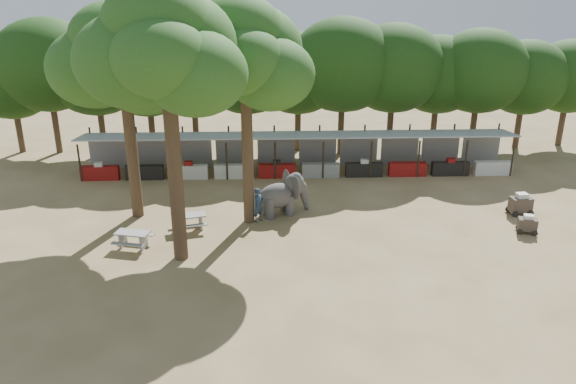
{
  "coord_description": "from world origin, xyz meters",
  "views": [
    {
      "loc": [
        -2.01,
        -21.08,
        11.95
      ],
      "look_at": [
        -1.0,
        5.0,
        2.0
      ],
      "focal_mm": 35.0,
      "sensor_mm": 36.0,
      "label": 1
    }
  ],
  "objects_px": {
    "elephant": "(283,194)",
    "cart_back": "(521,204)",
    "yard_tree_left": "(121,60)",
    "yard_tree_back": "(242,55)",
    "handler": "(258,205)",
    "cart_front": "(528,224)",
    "picnic_table_near": "(133,238)",
    "picnic_table_far": "(190,220)",
    "yard_tree_center": "(163,51)"
  },
  "relations": [
    {
      "from": "elephant",
      "to": "cart_back",
      "type": "distance_m",
      "value": 12.8
    },
    {
      "from": "yard_tree_center",
      "to": "yard_tree_back",
      "type": "distance_m",
      "value": 5.04
    },
    {
      "from": "yard_tree_left",
      "to": "handler",
      "type": "relative_size",
      "value": 6.04
    },
    {
      "from": "yard_tree_center",
      "to": "cart_front",
      "type": "xyz_separation_m",
      "value": [
        17.09,
        1.86,
        -8.73
      ]
    },
    {
      "from": "handler",
      "to": "picnic_table_far",
      "type": "xyz_separation_m",
      "value": [
        -3.47,
        -0.9,
        -0.39
      ]
    },
    {
      "from": "cart_front",
      "to": "yard_tree_back",
      "type": "bearing_deg",
      "value": -172.22
    },
    {
      "from": "yard_tree_back",
      "to": "yard_tree_center",
      "type": "bearing_deg",
      "value": -126.86
    },
    {
      "from": "yard_tree_left",
      "to": "yard_tree_back",
      "type": "distance_m",
      "value": 6.09
    },
    {
      "from": "yard_tree_back",
      "to": "elephant",
      "type": "bearing_deg",
      "value": 21.85
    },
    {
      "from": "picnic_table_far",
      "to": "cart_front",
      "type": "relative_size",
      "value": 1.69
    },
    {
      "from": "yard_tree_back",
      "to": "cart_front",
      "type": "xyz_separation_m",
      "value": [
        14.09,
        -2.15,
        -8.07
      ]
    },
    {
      "from": "cart_back",
      "to": "yard_tree_back",
      "type": "bearing_deg",
      "value": 174.99
    },
    {
      "from": "yard_tree_center",
      "to": "cart_back",
      "type": "height_order",
      "value": "yard_tree_center"
    },
    {
      "from": "yard_tree_back",
      "to": "cart_front",
      "type": "height_order",
      "value": "yard_tree_back"
    },
    {
      "from": "handler",
      "to": "cart_back",
      "type": "xyz_separation_m",
      "value": [
        14.11,
        0.42,
        -0.32
      ]
    },
    {
      "from": "picnic_table_near",
      "to": "cart_back",
      "type": "bearing_deg",
      "value": 23.03
    },
    {
      "from": "yard_tree_left",
      "to": "picnic_table_far",
      "type": "xyz_separation_m",
      "value": [
        3.16,
        -2.09,
        -7.68
      ]
    },
    {
      "from": "yard_tree_center",
      "to": "yard_tree_left",
      "type": "bearing_deg",
      "value": 120.96
    },
    {
      "from": "picnic_table_near",
      "to": "cart_back",
      "type": "height_order",
      "value": "cart_back"
    },
    {
      "from": "handler",
      "to": "picnic_table_near",
      "type": "xyz_separation_m",
      "value": [
        -5.9,
        -2.86,
        -0.39
      ]
    },
    {
      "from": "yard_tree_left",
      "to": "elephant",
      "type": "distance_m",
      "value": 10.66
    },
    {
      "from": "elephant",
      "to": "cart_back",
      "type": "relative_size",
      "value": 2.32
    },
    {
      "from": "cart_back",
      "to": "yard_tree_center",
      "type": "bearing_deg",
      "value": -172.49
    },
    {
      "from": "yard_tree_left",
      "to": "yard_tree_back",
      "type": "height_order",
      "value": "yard_tree_back"
    },
    {
      "from": "elephant",
      "to": "cart_front",
      "type": "height_order",
      "value": "elephant"
    },
    {
      "from": "elephant",
      "to": "yard_tree_back",
      "type": "bearing_deg",
      "value": -179.79
    },
    {
      "from": "elephant",
      "to": "picnic_table_near",
      "type": "distance_m",
      "value": 8.21
    },
    {
      "from": "picnic_table_far",
      "to": "cart_front",
      "type": "bearing_deg",
      "value": -18.52
    },
    {
      "from": "yard_tree_center",
      "to": "handler",
      "type": "distance_m",
      "value": 9.82
    },
    {
      "from": "yard_tree_left",
      "to": "handler",
      "type": "distance_m",
      "value": 9.92
    },
    {
      "from": "elephant",
      "to": "picnic_table_far",
      "type": "relative_size",
      "value": 1.58
    },
    {
      "from": "elephant",
      "to": "picnic_table_far",
      "type": "xyz_separation_m",
      "value": [
        -4.81,
        -1.88,
        -0.6
      ]
    },
    {
      "from": "yard_tree_back",
      "to": "picnic_table_far",
      "type": "distance_m",
      "value": 8.58
    },
    {
      "from": "cart_front",
      "to": "picnic_table_far",
      "type": "bearing_deg",
      "value": -167.13
    },
    {
      "from": "yard_tree_left",
      "to": "picnic_table_near",
      "type": "xyz_separation_m",
      "value": [
        0.73,
        -4.05,
        -7.68
      ]
    },
    {
      "from": "yard_tree_back",
      "to": "picnic_table_far",
      "type": "bearing_deg",
      "value": -159.03
    },
    {
      "from": "yard_tree_back",
      "to": "picnic_table_far",
      "type": "height_order",
      "value": "yard_tree_back"
    },
    {
      "from": "picnic_table_far",
      "to": "yard_tree_back",
      "type": "bearing_deg",
      "value": 6.03
    },
    {
      "from": "yard_tree_left",
      "to": "yard_tree_center",
      "type": "height_order",
      "value": "yard_tree_center"
    },
    {
      "from": "handler",
      "to": "cart_back",
      "type": "distance_m",
      "value": 14.12
    },
    {
      "from": "picnic_table_near",
      "to": "handler",
      "type": "bearing_deg",
      "value": 39.61
    },
    {
      "from": "yard_tree_left",
      "to": "elephant",
      "type": "relative_size",
      "value": 3.65
    },
    {
      "from": "yard_tree_back",
      "to": "cart_front",
      "type": "bearing_deg",
      "value": -8.66
    },
    {
      "from": "yard_tree_left",
      "to": "yard_tree_back",
      "type": "relative_size",
      "value": 0.97
    },
    {
      "from": "elephant",
      "to": "yard_tree_center",
      "type": "bearing_deg",
      "value": -157.67
    },
    {
      "from": "yard_tree_center",
      "to": "cart_back",
      "type": "bearing_deg",
      "value": 13.39
    },
    {
      "from": "picnic_table_far",
      "to": "handler",
      "type": "bearing_deg",
      "value": -0.46
    },
    {
      "from": "elephant",
      "to": "picnic_table_near",
      "type": "xyz_separation_m",
      "value": [
        -7.23,
        -3.84,
        -0.61
      ]
    },
    {
      "from": "picnic_table_far",
      "to": "yard_tree_center",
      "type": "bearing_deg",
      "value": -108.1
    },
    {
      "from": "handler",
      "to": "cart_front",
      "type": "bearing_deg",
      "value": -57.0
    }
  ]
}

